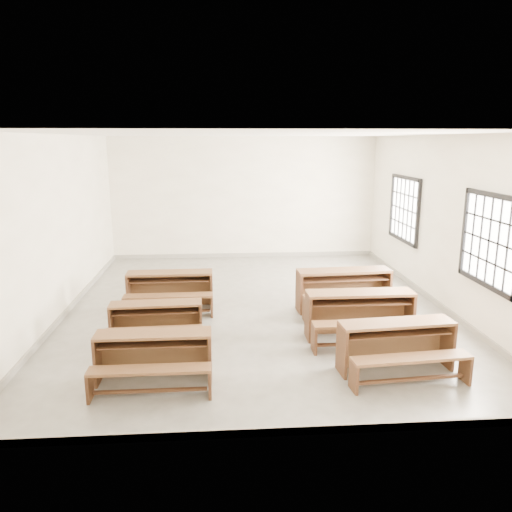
{
  "coord_description": "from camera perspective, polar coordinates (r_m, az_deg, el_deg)",
  "views": [
    {
      "loc": [
        -0.67,
        -8.99,
        3.1
      ],
      "look_at": [
        0.0,
        0.0,
        1.0
      ],
      "focal_mm": 35.0,
      "sensor_mm": 36.0,
      "label": 1
    }
  ],
  "objects": [
    {
      "name": "desk_set_1",
      "position": [
        7.97,
        -11.34,
        -7.16
      ],
      "size": [
        1.45,
        0.79,
        0.64
      ],
      "rotation": [
        0.0,
        0.0,
        0.04
      ],
      "color": "brown",
      "rests_on": "ground"
    },
    {
      "name": "desk_set_4",
      "position": [
        8.11,
        11.84,
        -6.28
      ],
      "size": [
        1.7,
        0.89,
        0.76
      ],
      "rotation": [
        0.0,
        0.0,
        0.0
      ],
      "color": "brown",
      "rests_on": "ground"
    },
    {
      "name": "desk_set_0",
      "position": [
        6.71,
        -11.62,
        -10.94
      ],
      "size": [
        1.5,
        0.78,
        0.67
      ],
      "rotation": [
        0.0,
        0.0,
        0.0
      ],
      "color": "brown",
      "rests_on": "ground"
    },
    {
      "name": "desk_set_5",
      "position": [
        9.35,
        10.07,
        -3.55
      ],
      "size": [
        1.78,
        1.0,
        0.78
      ],
      "rotation": [
        0.0,
        0.0,
        0.06
      ],
      "color": "brown",
      "rests_on": "ground"
    },
    {
      "name": "desk_set_3",
      "position": [
        7.12,
        15.85,
        -9.59
      ],
      "size": [
        1.63,
        0.94,
        0.71
      ],
      "rotation": [
        0.0,
        0.0,
        0.08
      ],
      "color": "brown",
      "rests_on": "ground"
    },
    {
      "name": "desk_set_2",
      "position": [
        9.44,
        -9.79,
        -3.61
      ],
      "size": [
        1.59,
        0.84,
        0.71
      ],
      "rotation": [
        0.0,
        0.0,
        0.01
      ],
      "color": "brown",
      "rests_on": "ground"
    },
    {
      "name": "room",
      "position": [
        9.07,
        0.57,
        7.06
      ],
      "size": [
        8.5,
        8.5,
        3.2
      ],
      "color": "gray",
      "rests_on": "ground"
    }
  ]
}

